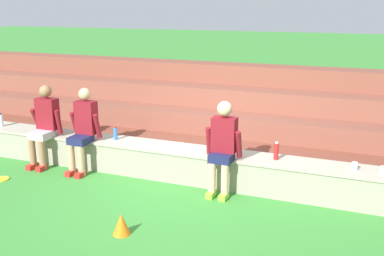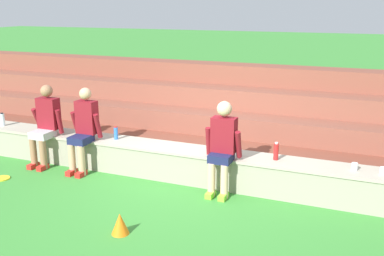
# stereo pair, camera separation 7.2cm
# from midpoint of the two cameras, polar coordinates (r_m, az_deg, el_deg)

# --- Properties ---
(ground_plane) EXTENTS (80.00, 80.00, 0.00)m
(ground_plane) POSITION_cam_midpoint_polar(r_m,az_deg,el_deg) (6.90, -0.50, -7.39)
(ground_plane) COLOR #388433
(stone_seating_wall) EXTENTS (9.88, 0.56, 0.51)m
(stone_seating_wall) POSITION_cam_midpoint_polar(r_m,az_deg,el_deg) (7.02, 0.31, -4.60)
(stone_seating_wall) COLOR gray
(stone_seating_wall) RESTS_ON ground
(brick_bleachers) EXTENTS (13.64, 2.32, 1.52)m
(brick_bleachers) POSITION_cam_midpoint_polar(r_m,az_deg,el_deg) (8.77, 5.26, 1.48)
(brick_bleachers) COLOR brown
(brick_bleachers) RESTS_ON ground
(person_far_left) EXTENTS (0.55, 0.59, 1.38)m
(person_far_left) POSITION_cam_midpoint_polar(r_m,az_deg,el_deg) (7.99, -17.98, 0.61)
(person_far_left) COLOR #996B4C
(person_far_left) RESTS_ON ground
(person_left_of_center) EXTENTS (0.52, 0.59, 1.38)m
(person_left_of_center) POSITION_cam_midpoint_polar(r_m,az_deg,el_deg) (7.52, -13.40, 0.01)
(person_left_of_center) COLOR tan
(person_left_of_center) RESTS_ON ground
(person_center) EXTENTS (0.53, 0.50, 1.37)m
(person_center) POSITION_cam_midpoint_polar(r_m,az_deg,el_deg) (6.43, 4.22, -2.20)
(person_center) COLOR #DBAD89
(person_center) RESTS_ON ground
(water_bottle_mid_left) EXTENTS (0.07, 0.07, 0.26)m
(water_bottle_mid_left) POSITION_cam_midpoint_polar(r_m,az_deg,el_deg) (6.57, 11.00, -2.96)
(water_bottle_mid_left) COLOR red
(water_bottle_mid_left) RESTS_ON stone_seating_wall
(water_bottle_center_gap) EXTENTS (0.08, 0.08, 0.25)m
(water_bottle_center_gap) POSITION_cam_midpoint_polar(r_m,az_deg,el_deg) (8.96, -22.85, 0.99)
(water_bottle_center_gap) COLOR silver
(water_bottle_center_gap) RESTS_ON stone_seating_wall
(water_bottle_mid_right) EXTENTS (0.07, 0.07, 0.23)m
(water_bottle_mid_right) POSITION_cam_midpoint_polar(r_m,az_deg,el_deg) (7.53, -9.43, -0.66)
(water_bottle_mid_right) COLOR blue
(water_bottle_mid_right) RESTS_ON stone_seating_wall
(plastic_cup_left_end) EXTENTS (0.08, 0.08, 0.10)m
(plastic_cup_left_end) POSITION_cam_midpoint_polar(r_m,az_deg,el_deg) (6.48, 20.36, -4.64)
(plastic_cup_left_end) COLOR white
(plastic_cup_left_end) RESTS_ON stone_seating_wall
(plastic_cup_right_end) EXTENTS (0.08, 0.08, 0.10)m
(plastic_cup_right_end) POSITION_cam_midpoint_polar(r_m,az_deg,el_deg) (6.46, 23.51, -5.05)
(plastic_cup_right_end) COLOR white
(plastic_cup_right_end) RESTS_ON stone_seating_wall
(frisbee) EXTENTS (0.24, 0.24, 0.02)m
(frisbee) POSITION_cam_midpoint_polar(r_m,az_deg,el_deg) (7.76, -22.88, -5.95)
(frisbee) COLOR yellow
(frisbee) RESTS_ON ground
(sports_cone) EXTENTS (0.22, 0.22, 0.26)m
(sports_cone) POSITION_cam_midpoint_polar(r_m,az_deg,el_deg) (5.57, -8.80, -11.99)
(sports_cone) COLOR orange
(sports_cone) RESTS_ON ground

